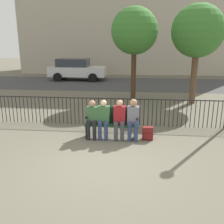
% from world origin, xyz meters
% --- Properties ---
extents(ground_plane, '(80.00, 80.00, 0.00)m').
position_xyz_m(ground_plane, '(0.00, 0.00, 0.00)').
color(ground_plane, '#605B4C').
extents(park_bench, '(1.58, 0.45, 0.92)m').
position_xyz_m(park_bench, '(0.00, 1.73, 0.49)').
color(park_bench, '#14381E').
rests_on(park_bench, ground).
extents(seated_person_0, '(0.34, 0.39, 1.14)m').
position_xyz_m(seated_person_0, '(-0.58, 1.60, 0.64)').
color(seated_person_0, black).
rests_on(seated_person_0, ground).
extents(seated_person_1, '(0.34, 0.39, 1.16)m').
position_xyz_m(seated_person_1, '(-0.24, 1.60, 0.64)').
color(seated_person_1, navy).
rests_on(seated_person_1, ground).
extents(seated_person_2, '(0.34, 0.39, 1.17)m').
position_xyz_m(seated_person_2, '(0.22, 1.60, 0.65)').
color(seated_person_2, '#3D3D42').
rests_on(seated_person_2, ground).
extents(seated_person_3, '(0.34, 0.39, 1.20)m').
position_xyz_m(seated_person_3, '(0.62, 1.61, 0.68)').
color(seated_person_3, navy).
rests_on(seated_person_3, ground).
extents(backpack, '(0.31, 0.21, 0.39)m').
position_xyz_m(backpack, '(1.05, 1.62, 0.19)').
color(backpack, maroon).
rests_on(backpack, ground).
extents(fence_railing, '(9.01, 0.03, 0.95)m').
position_xyz_m(fence_railing, '(-0.02, 2.87, 0.56)').
color(fence_railing, black).
rests_on(fence_railing, ground).
extents(tree_0, '(2.31, 2.31, 4.40)m').
position_xyz_m(tree_0, '(3.28, 6.47, 3.21)').
color(tree_0, brown).
rests_on(tree_0, ground).
extents(tree_1, '(2.15, 2.15, 4.35)m').
position_xyz_m(tree_1, '(0.52, 6.68, 3.24)').
color(tree_1, '#422D1E').
rests_on(tree_1, ground).
extents(street_surface, '(24.00, 6.00, 0.01)m').
position_xyz_m(street_surface, '(0.00, 12.00, 0.00)').
color(street_surface, '#3D3D3F').
rests_on(street_surface, ground).
extents(parked_car_0, '(4.20, 1.94, 1.62)m').
position_xyz_m(parked_car_0, '(-3.90, 13.38, 0.84)').
color(parked_car_0, silver).
rests_on(parked_car_0, ground).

